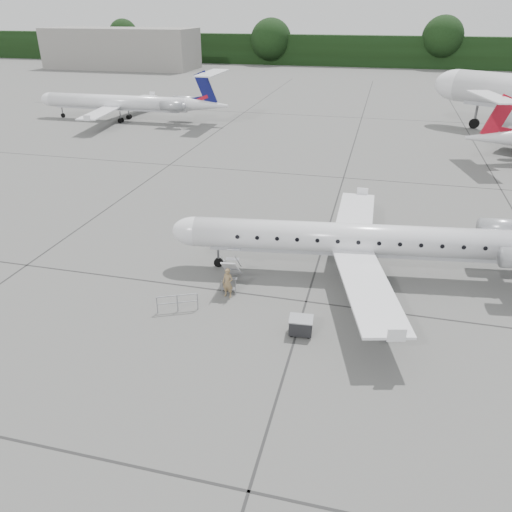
% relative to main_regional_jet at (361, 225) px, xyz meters
% --- Properties ---
extents(ground, '(320.00, 320.00, 0.00)m').
position_rel_main_regional_jet_xyz_m(ground, '(0.88, -7.73, -3.33)').
color(ground, '#585856').
rests_on(ground, ground).
extents(treeline, '(260.00, 4.00, 8.00)m').
position_rel_main_regional_jet_xyz_m(treeline, '(0.88, 122.27, 0.67)').
color(treeline, black).
rests_on(treeline, ground).
extents(terminal_building, '(40.00, 14.00, 10.00)m').
position_rel_main_regional_jet_xyz_m(terminal_building, '(-69.12, 102.27, 1.67)').
color(terminal_building, slate).
rests_on(terminal_building, ground).
extents(main_regional_jet, '(28.29, 22.05, 6.67)m').
position_rel_main_regional_jet_xyz_m(main_regional_jet, '(0.00, 0.00, 0.00)').
color(main_regional_jet, silver).
rests_on(main_regional_jet, ground).
extents(airstair, '(1.17, 2.56, 2.09)m').
position_rel_main_regional_jet_xyz_m(airstair, '(-7.18, -3.20, -2.29)').
color(airstair, silver).
rests_on(airstair, ground).
extents(passenger, '(0.71, 0.52, 1.80)m').
position_rel_main_regional_jet_xyz_m(passenger, '(-6.99, -4.57, -2.44)').
color(passenger, olive).
rests_on(passenger, ground).
extents(safety_railing, '(2.03, 0.99, 1.00)m').
position_rel_main_regional_jet_xyz_m(safety_railing, '(-9.22, -6.74, -2.83)').
color(safety_railing, gray).
rests_on(safety_railing, ground).
extents(baggage_cart, '(1.23, 1.03, 1.00)m').
position_rel_main_regional_jet_xyz_m(baggage_cart, '(-2.31, -7.21, -2.83)').
color(baggage_cart, black).
rests_on(baggage_cart, ground).
extents(bg_regional_left, '(27.66, 20.03, 7.21)m').
position_rel_main_regional_jet_xyz_m(bg_regional_left, '(-37.10, 39.20, 0.27)').
color(bg_regional_left, silver).
rests_on(bg_regional_left, ground).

